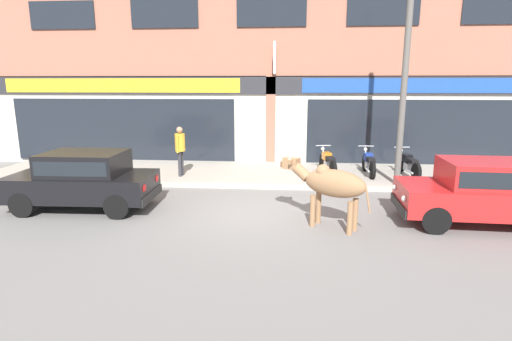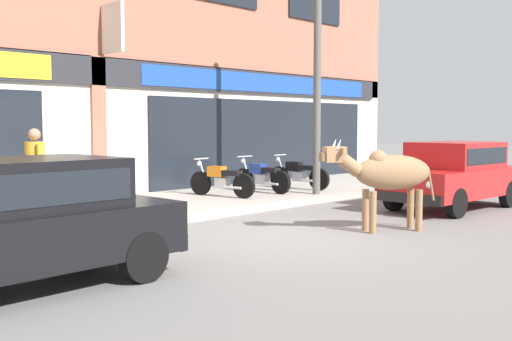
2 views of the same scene
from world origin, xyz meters
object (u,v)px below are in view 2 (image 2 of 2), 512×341
Objects in this scene: car_0 at (21,217)px; motorcycle_2 at (298,174)px; pedestrian at (35,166)px; motorcycle_1 at (262,176)px; utility_pole at (317,69)px; car_1 at (454,172)px; motorcycle_0 at (221,180)px; cow at (388,173)px.

motorcycle_2 is (8.97, 3.65, -0.25)m from car_0.
motorcycle_2 is 7.38m from pedestrian.
utility_pole reaches higher than motorcycle_1.
motorcycle_2 is (-0.49, 4.04, -0.25)m from car_1.
car_0 reaches higher than motorcycle_2.
motorcycle_1 is 6.18m from pedestrian.
motorcycle_0 is 3.48m from utility_pole.
cow is 0.53× the size of car_0.
utility_pole reaches higher than pedestrian.
pedestrian is at bearing 62.32° from car_0.
motorcycle_0 is 1.12× the size of pedestrian.
pedestrian reaches higher than car_1.
car_0 is at bearing -117.68° from pedestrian.
car_1 is 4.07m from motorcycle_2.
car_1 is 2.29× the size of pedestrian.
pedestrian reaches higher than motorcycle_1.
motorcycle_2 is at bearing 56.94° from cow.
car_0 is 2.02× the size of motorcycle_2.
pedestrian reaches higher than car_0.
motorcycle_0 is at bearing 8.18° from pedestrian.
motorcycle_2 is (2.94, 4.52, -0.44)m from cow.
car_0 is 2.03× the size of motorcycle_0.
utility_pole is (0.61, -1.24, 2.60)m from motorcycle_1.
car_1 is 8.58m from pedestrian.
cow reaches higher than motorcycle_0.
motorcycle_0 is 0.99× the size of motorcycle_2.
motorcycle_0 is 0.99× the size of motorcycle_1.
motorcycle_1 is at bearing 26.09° from car_0.
car_0 reaches higher than motorcycle_0.
car_0 is 2.28× the size of pedestrian.
utility_pole reaches higher than car_1.
utility_pole is (-1.10, 2.95, 2.35)m from car_1.
utility_pole is at bearing -63.96° from motorcycle_1.
cow reaches higher than motorcycle_2.
utility_pole is at bearing 110.49° from car_1.
motorcycle_0 is 4.87m from pedestrian.
car_1 is at bearing -54.04° from motorcycle_0.
motorcycle_1 is (7.75, 3.79, -0.25)m from car_0.
motorcycle_0 is at bearing 179.72° from motorcycle_1.
motorcycle_2 is at bearing -6.90° from motorcycle_1.
pedestrian is (-4.78, -0.69, 0.60)m from motorcycle_0.
pedestrian is at bearing 155.86° from car_1.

